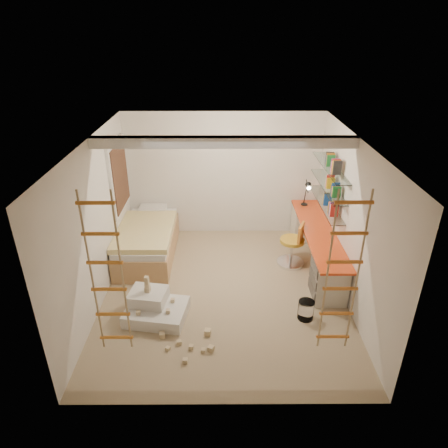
{
  "coord_description": "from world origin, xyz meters",
  "views": [
    {
      "loc": [
        -0.03,
        -5.57,
        4.1
      ],
      "look_at": [
        0.0,
        0.3,
        1.15
      ],
      "focal_mm": 32.0,
      "sensor_mm": 36.0,
      "label": 1
    }
  ],
  "objects_px": {
    "bed": "(148,240)",
    "play_platform": "(154,308)",
    "swivel_chair": "(293,249)",
    "desk": "(316,246)"
  },
  "relations": [
    {
      "from": "bed",
      "to": "play_platform",
      "type": "xyz_separation_m",
      "value": [
        0.39,
        -1.84,
        -0.17
      ]
    },
    {
      "from": "swivel_chair",
      "to": "play_platform",
      "type": "height_order",
      "value": "swivel_chair"
    },
    {
      "from": "swivel_chair",
      "to": "play_platform",
      "type": "distance_m",
      "value": 2.81
    },
    {
      "from": "bed",
      "to": "desk",
      "type": "bearing_deg",
      "value": -6.49
    },
    {
      "from": "play_platform",
      "to": "swivel_chair",
      "type": "bearing_deg",
      "value": 32.21
    },
    {
      "from": "desk",
      "to": "bed",
      "type": "distance_m",
      "value": 3.22
    },
    {
      "from": "desk",
      "to": "swivel_chair",
      "type": "height_order",
      "value": "swivel_chair"
    },
    {
      "from": "desk",
      "to": "play_platform",
      "type": "distance_m",
      "value": 3.18
    },
    {
      "from": "desk",
      "to": "play_platform",
      "type": "bearing_deg",
      "value": -152.22
    },
    {
      "from": "desk",
      "to": "bed",
      "type": "height_order",
      "value": "desk"
    }
  ]
}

